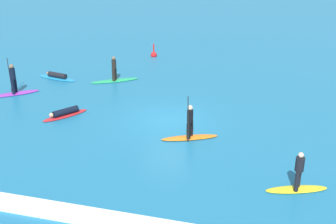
% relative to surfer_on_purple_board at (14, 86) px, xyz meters
% --- Properties ---
extents(ground_plane, '(120.00, 120.00, 0.00)m').
position_rel_surfer_on_purple_board_xyz_m(ground_plane, '(10.20, -1.40, -0.55)').
color(ground_plane, '#1E6B93').
rests_on(ground_plane, ground).
extents(surfer_on_purple_board, '(2.63, 2.38, 2.25)m').
position_rel_surfer_on_purple_board_xyz_m(surfer_on_purple_board, '(0.00, 0.00, 0.00)').
color(surfer_on_purple_board, purple).
rests_on(surfer_on_purple_board, ground_plane).
extents(surfer_on_green_board, '(3.10, 2.35, 1.71)m').
position_rel_surfer_on_purple_board_xyz_m(surfer_on_green_board, '(5.07, 3.90, -0.14)').
color(surfer_on_green_board, '#23B266').
rests_on(surfer_on_green_board, ground_plane).
extents(surfer_on_yellow_board, '(2.57, 1.41, 1.71)m').
position_rel_surfer_on_purple_board_xyz_m(surfer_on_yellow_board, '(16.92, -6.63, -0.04)').
color(surfer_on_yellow_board, yellow).
rests_on(surfer_on_yellow_board, ground_plane).
extents(surfer_on_blue_board, '(3.09, 1.33, 0.42)m').
position_rel_surfer_on_purple_board_xyz_m(surfer_on_blue_board, '(1.09, 3.38, -0.41)').
color(surfer_on_blue_board, '#1E8CD1').
rests_on(surfer_on_blue_board, ground_plane).
extents(surfer_on_red_board, '(2.05, 2.53, 0.44)m').
position_rel_surfer_on_purple_board_xyz_m(surfer_on_red_board, '(4.55, -2.29, -0.38)').
color(surfer_on_red_board, red).
rests_on(surfer_on_red_board, ground_plane).
extents(surfer_on_orange_board, '(2.82, 1.69, 2.31)m').
position_rel_surfer_on_purple_board_xyz_m(surfer_on_orange_board, '(11.79, -3.22, -0.09)').
color(surfer_on_orange_board, orange).
rests_on(surfer_on_orange_board, ground_plane).
extents(marker_buoy, '(0.50, 0.50, 1.13)m').
position_rel_surfer_on_purple_board_xyz_m(marker_buoy, '(5.92, 10.23, -0.40)').
color(marker_buoy, red).
rests_on(marker_buoy, ground_plane).
extents(wave_crest, '(16.91, 0.90, 0.18)m').
position_rel_surfer_on_purple_board_xyz_m(wave_crest, '(10.20, -10.48, -0.46)').
color(wave_crest, white).
rests_on(wave_crest, ground_plane).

